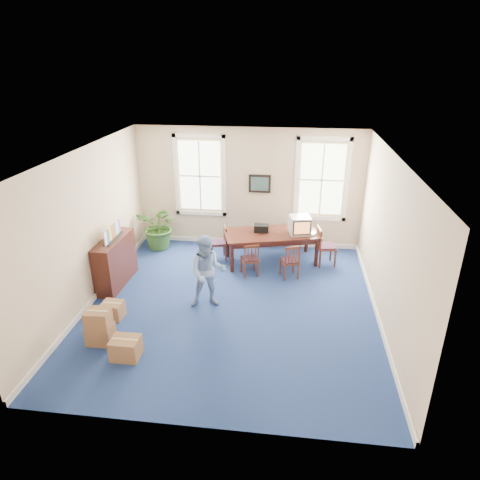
# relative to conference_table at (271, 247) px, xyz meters

# --- Properties ---
(floor) EXTENTS (6.50, 6.50, 0.00)m
(floor) POSITION_rel_conference_table_xyz_m (-0.70, -2.20, -0.39)
(floor) COLOR navy
(floor) RESTS_ON ground
(ceiling) EXTENTS (6.50, 6.50, 0.00)m
(ceiling) POSITION_rel_conference_table_xyz_m (-0.70, -2.20, 2.81)
(ceiling) COLOR white
(ceiling) RESTS_ON ground
(wall_back) EXTENTS (6.50, 0.00, 6.50)m
(wall_back) POSITION_rel_conference_table_xyz_m (-0.70, 1.05, 1.21)
(wall_back) COLOR #CBB292
(wall_back) RESTS_ON ground
(wall_front) EXTENTS (6.50, 0.00, 6.50)m
(wall_front) POSITION_rel_conference_table_xyz_m (-0.70, -5.45, 1.21)
(wall_front) COLOR #CBB292
(wall_front) RESTS_ON ground
(wall_left) EXTENTS (0.00, 6.50, 6.50)m
(wall_left) POSITION_rel_conference_table_xyz_m (-3.70, -2.20, 1.21)
(wall_left) COLOR #CBB292
(wall_left) RESTS_ON ground
(wall_right) EXTENTS (0.00, 6.50, 6.50)m
(wall_right) POSITION_rel_conference_table_xyz_m (2.30, -2.20, 1.21)
(wall_right) COLOR #CBB292
(wall_right) RESTS_ON ground
(baseboard_back) EXTENTS (6.00, 0.04, 0.12)m
(baseboard_back) POSITION_rel_conference_table_xyz_m (-0.70, 1.02, -0.33)
(baseboard_back) COLOR white
(baseboard_back) RESTS_ON ground
(baseboard_left) EXTENTS (0.04, 6.50, 0.12)m
(baseboard_left) POSITION_rel_conference_table_xyz_m (-3.67, -2.20, -0.33)
(baseboard_left) COLOR white
(baseboard_left) RESTS_ON ground
(baseboard_right) EXTENTS (0.04, 6.50, 0.12)m
(baseboard_right) POSITION_rel_conference_table_xyz_m (2.27, -2.20, -0.33)
(baseboard_right) COLOR white
(baseboard_right) RESTS_ON ground
(window_left) EXTENTS (1.40, 0.12, 2.20)m
(window_left) POSITION_rel_conference_table_xyz_m (-2.00, 1.03, 1.51)
(window_left) COLOR white
(window_left) RESTS_ON ground
(window_right) EXTENTS (1.40, 0.12, 2.20)m
(window_right) POSITION_rel_conference_table_xyz_m (1.20, 1.03, 1.51)
(window_right) COLOR white
(window_right) RESTS_ON ground
(wall_picture) EXTENTS (0.58, 0.06, 0.48)m
(wall_picture) POSITION_rel_conference_table_xyz_m (-0.40, 1.00, 1.36)
(wall_picture) COLOR black
(wall_picture) RESTS_ON ground
(conference_table) EXTENTS (2.50, 1.62, 0.79)m
(conference_table) POSITION_rel_conference_table_xyz_m (0.00, 0.00, 0.00)
(conference_table) COLOR #3D1811
(conference_table) RESTS_ON ground
(crt_tv) EXTENTS (0.59, 0.63, 0.44)m
(crt_tv) POSITION_rel_conference_table_xyz_m (0.68, 0.05, 0.62)
(crt_tv) COLOR #B7B7BC
(crt_tv) RESTS_ON conference_table
(game_console) EXTENTS (0.23, 0.25, 0.05)m
(game_console) POSITION_rel_conference_table_xyz_m (1.00, 0.00, 0.42)
(game_console) COLOR white
(game_console) RESTS_ON conference_table
(equipment_bag) EXTENTS (0.37, 0.25, 0.18)m
(equipment_bag) POSITION_rel_conference_table_xyz_m (-0.26, 0.05, 0.48)
(equipment_bag) COLOR black
(equipment_bag) RESTS_ON conference_table
(chair_near_left) EXTENTS (0.49, 0.49, 0.84)m
(chair_near_left) POSITION_rel_conference_table_xyz_m (-0.47, -0.79, 0.03)
(chair_near_left) COLOR maroon
(chair_near_left) RESTS_ON ground
(chair_near_right) EXTENTS (0.49, 0.49, 0.86)m
(chair_near_right) POSITION_rel_conference_table_xyz_m (0.47, -0.79, 0.04)
(chair_near_right) COLOR maroon
(chair_near_right) RESTS_ON ground
(chair_end_left) EXTENTS (0.50, 0.50, 0.89)m
(chair_end_left) POSITION_rel_conference_table_xyz_m (-1.36, 0.00, 0.05)
(chair_end_left) COLOR maroon
(chair_end_left) RESTS_ON ground
(chair_end_right) EXTENTS (0.53, 0.53, 0.99)m
(chair_end_right) POSITION_rel_conference_table_xyz_m (1.36, 0.00, 0.10)
(chair_end_right) COLOR maroon
(chair_end_right) RESTS_ON ground
(man) EXTENTS (0.86, 0.73, 1.57)m
(man) POSITION_rel_conference_table_xyz_m (-1.18, -2.25, 0.39)
(man) COLOR #7C9ECE
(man) RESTS_ON ground
(credenza) EXTENTS (0.46, 1.46, 1.14)m
(credenza) POSITION_rel_conference_table_xyz_m (-3.45, -1.59, 0.17)
(credenza) COLOR #3D1811
(credenza) RESTS_ON ground
(brochure_rack) EXTENTS (0.22, 0.78, 0.34)m
(brochure_rack) POSITION_rel_conference_table_xyz_m (-3.43, -1.59, 0.91)
(brochure_rack) COLOR #99999E
(brochure_rack) RESTS_ON credenza
(potted_plant) EXTENTS (1.33, 1.22, 1.26)m
(potted_plant) POSITION_rel_conference_table_xyz_m (-3.03, 0.46, 0.24)
(potted_plant) COLOR #305A21
(potted_plant) RESTS_ON ground
(cardboard_boxes) EXTENTS (1.25, 1.25, 0.71)m
(cardboard_boxes) POSITION_rel_conference_table_xyz_m (-2.74, -3.65, -0.04)
(cardboard_boxes) COLOR #926540
(cardboard_boxes) RESTS_ON ground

